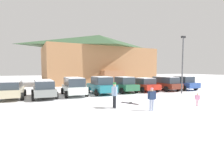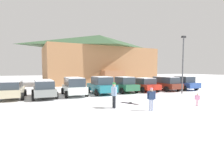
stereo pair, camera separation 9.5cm
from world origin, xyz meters
TOP-DOWN VIEW (x-y plane):
  - ground at (0.00, 0.00)m, footprint 160.00×160.00m
  - ski_lodge at (3.62, 26.03)m, footprint 21.22×12.48m
  - parked_beige_suv at (-9.74, 11.23)m, footprint 2.18×4.50m
  - parked_grey_wagon at (-7.13, 10.72)m, footprint 2.16×4.67m
  - parked_white_suv at (-4.37, 10.96)m, footprint 2.15×4.58m
  - parked_teal_hatchback at (-1.52, 10.92)m, footprint 2.40×4.13m
  - parked_green_coupe at (1.31, 11.28)m, footprint 2.17×4.09m
  - parked_red_sedan at (3.93, 11.17)m, footprint 2.30×4.28m
  - parked_maroon_van at (6.84, 10.90)m, footprint 2.09×4.28m
  - parked_blue_hatchback at (9.52, 10.70)m, footprint 2.22×4.23m
  - skier_child_in_pink_snowsuit at (2.44, 2.48)m, footprint 0.24×0.26m
  - skier_adult_in_blue_parka at (-3.09, 4.18)m, footprint 0.25×0.62m
  - skier_teen_in_navy_coat at (-1.30, 2.60)m, footprint 0.49×0.31m
  - pair_of_skis at (-1.39, 5.16)m, footprint 0.96×1.48m
  - lamp_post at (6.44, 7.82)m, footprint 0.44×0.24m

SIDE VIEW (x-z plane):
  - ground at x=0.00m, z-range 0.00..0.00m
  - pair_of_skis at x=-1.39m, z-range -0.02..0.06m
  - skier_child_in_pink_snowsuit at x=2.44m, z-range 0.06..0.95m
  - skier_teen_in_navy_coat at x=-1.30m, z-range 0.09..1.50m
  - parked_red_sedan at x=3.93m, z-range 0.01..1.59m
  - parked_blue_hatchback at x=9.52m, z-range 0.00..1.71m
  - parked_beige_suv at x=-9.74m, z-range 0.07..1.64m
  - parked_green_coupe at x=1.31m, z-range -0.01..1.74m
  - parked_grey_wagon at x=-7.13m, z-range 0.07..1.67m
  - parked_teal_hatchback at x=-1.52m, z-range -0.01..1.81m
  - parked_maroon_van at x=6.84m, z-range 0.06..1.75m
  - skier_adult_in_blue_parka at x=-3.09m, z-range 0.11..1.78m
  - parked_white_suv at x=-4.37m, z-range 0.06..1.83m
  - lamp_post at x=6.44m, z-range 0.35..6.36m
  - ski_lodge at x=3.62m, z-range 0.06..9.24m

